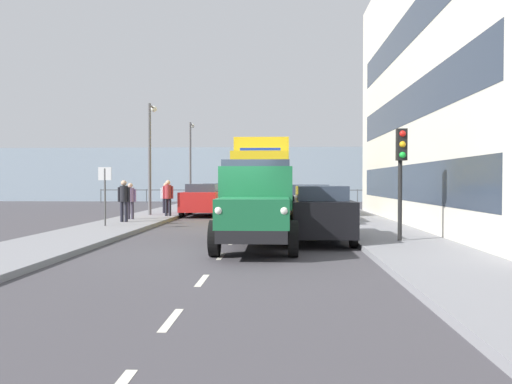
% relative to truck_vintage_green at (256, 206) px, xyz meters
% --- Properties ---
extents(ground_plane, '(80.00, 80.00, 0.00)m').
position_rel_truck_vintage_green_xyz_m(ground_plane, '(0.81, -8.86, -1.18)').
color(ground_plane, '#423F44').
extents(sidewalk_left, '(2.79, 39.97, 0.15)m').
position_rel_truck_vintage_green_xyz_m(sidewalk_left, '(-4.21, -8.86, -1.10)').
color(sidewalk_left, gray).
rests_on(sidewalk_left, ground_plane).
extents(sidewalk_right, '(2.79, 39.97, 0.15)m').
position_rel_truck_vintage_green_xyz_m(sidewalk_right, '(5.83, -8.86, -1.10)').
color(sidewalk_right, gray).
rests_on(sidewalk_right, ground_plane).
extents(road_centreline_markings, '(0.12, 36.73, 0.01)m').
position_rel_truck_vintage_green_xyz_m(road_centreline_markings, '(0.81, -8.82, -1.17)').
color(road_centreline_markings, silver).
rests_on(road_centreline_markings, ground_plane).
extents(building_terrace, '(7.84, 19.93, 11.76)m').
position_rel_truck_vintage_green_xyz_m(building_terrace, '(-9.51, -6.36, 4.70)').
color(building_terrace, beige).
rests_on(building_terrace, ground_plane).
extents(sea_horizon, '(80.00, 0.80, 5.00)m').
position_rel_truck_vintage_green_xyz_m(sea_horizon, '(0.81, -31.85, 1.32)').
color(sea_horizon, '#8C9EAD').
rests_on(sea_horizon, ground_plane).
extents(seawall_railing, '(28.08, 0.08, 1.20)m').
position_rel_truck_vintage_green_xyz_m(seawall_railing, '(0.81, -28.25, -0.26)').
color(seawall_railing, '#4C5156').
rests_on(seawall_railing, ground_plane).
extents(truck_vintage_green, '(2.17, 5.64, 2.43)m').
position_rel_truck_vintage_green_xyz_m(truck_vintage_green, '(0.00, 0.00, 0.00)').
color(truck_vintage_green, black).
rests_on(truck_vintage_green, ground_plane).
extents(lorry_cargo_yellow, '(2.58, 8.20, 3.87)m').
position_rel_truck_vintage_green_xyz_m(lorry_cargo_yellow, '(0.20, -10.71, 0.90)').
color(lorry_cargo_yellow, gold).
rests_on(lorry_cargo_yellow, ground_plane).
extents(car_black_kerbside_near, '(1.83, 4.16, 1.72)m').
position_rel_truck_vintage_green_xyz_m(car_black_kerbside_near, '(-1.86, -1.69, -0.28)').
color(car_black_kerbside_near, black).
rests_on(car_black_kerbside_near, ground_plane).
extents(car_grey_kerbside_1, '(1.92, 4.41, 1.72)m').
position_rel_truck_vintage_green_xyz_m(car_grey_kerbside_1, '(-1.86, -7.65, -0.28)').
color(car_grey_kerbside_1, slate).
rests_on(car_grey_kerbside_1, ground_plane).
extents(car_red_oppositeside_0, '(1.97, 3.94, 1.72)m').
position_rel_truck_vintage_green_xyz_m(car_red_oppositeside_0, '(3.49, -12.72, -0.28)').
color(car_red_oppositeside_0, '#B21E1E').
rests_on(car_red_oppositeside_0, ground_plane).
extents(car_maroon_oppositeside_1, '(1.91, 3.95, 1.72)m').
position_rel_truck_vintage_green_xyz_m(car_maroon_oppositeside_1, '(3.49, -18.51, -0.28)').
color(car_maroon_oppositeside_1, maroon).
rests_on(car_maroon_oppositeside_1, ground_plane).
extents(car_teal_oppositeside_2, '(1.84, 4.28, 1.72)m').
position_rel_truck_vintage_green_xyz_m(car_teal_oppositeside_2, '(3.49, -24.56, -0.28)').
color(car_teal_oppositeside_2, '#1E6670').
rests_on(car_teal_oppositeside_2, ground_plane).
extents(pedestrian_with_bag, '(0.53, 0.34, 1.75)m').
position_rel_truck_vintage_green_xyz_m(pedestrian_with_bag, '(5.91, -6.98, 0.01)').
color(pedestrian_with_bag, black).
rests_on(pedestrian_with_bag, sidewalk_right).
extents(pedestrian_strolling, '(0.53, 0.34, 1.63)m').
position_rel_truck_vintage_green_xyz_m(pedestrian_strolling, '(6.09, -8.44, -0.07)').
color(pedestrian_strolling, '#383342').
rests_on(pedestrian_strolling, sidewalk_right).
extents(pedestrian_couple_b, '(0.53, 0.34, 1.77)m').
position_rel_truck_vintage_green_xyz_m(pedestrian_couple_b, '(4.87, -10.59, 0.02)').
color(pedestrian_couple_b, black).
rests_on(pedestrian_couple_b, sidewalk_right).
extents(pedestrian_near_railing, '(0.53, 0.34, 1.62)m').
position_rel_truck_vintage_green_xyz_m(pedestrian_near_railing, '(5.50, -12.72, -0.08)').
color(pedestrian_near_railing, black).
rests_on(pedestrian_near_railing, sidewalk_right).
extents(traffic_light_near, '(0.28, 0.41, 3.20)m').
position_rel_truck_vintage_green_xyz_m(traffic_light_near, '(-4.10, -0.87, 1.29)').
color(traffic_light_near, black).
rests_on(traffic_light_near, sidewalk_left).
extents(lamp_post_promenade, '(0.32, 1.14, 5.69)m').
position_rel_truck_vintage_green_xyz_m(lamp_post_promenade, '(6.01, -11.61, 2.42)').
color(lamp_post_promenade, '#59595B').
rests_on(lamp_post_promenade, sidewalk_right).
extents(lamp_post_far, '(0.32, 1.14, 5.94)m').
position_rel_truck_vintage_green_xyz_m(lamp_post_far, '(5.76, -21.66, 2.55)').
color(lamp_post_far, '#59595B').
rests_on(lamp_post_far, sidewalk_right).
extents(street_sign, '(0.50, 0.07, 2.25)m').
position_rel_truck_vintage_green_xyz_m(street_sign, '(6.04, -5.12, 0.50)').
color(street_sign, '#4C4C4C').
rests_on(street_sign, sidewalk_right).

